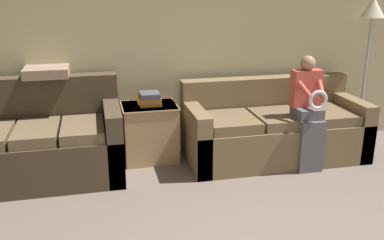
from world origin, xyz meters
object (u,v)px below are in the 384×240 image
couch_main (273,130)px  child_left_seated (308,109)px  throw_pillow (47,71)px  floor_lamp (371,24)px  book_stack (149,99)px  couch_side (40,144)px  side_shelf (150,132)px

couch_main → child_left_seated: 0.54m
throw_pillow → floor_lamp: bearing=-1.9°
book_stack → floor_lamp: bearing=-0.3°
couch_main → throw_pillow: size_ratio=4.49×
couch_side → book_stack: (1.16, 0.21, 0.36)m
couch_main → couch_side: 2.53m
couch_main → book_stack: size_ratio=7.75×
side_shelf → throw_pillow: bearing=173.7°
couch_side → book_stack: size_ratio=6.33×
couch_main → side_shelf: size_ratio=3.13×
child_left_seated → floor_lamp: floor_lamp is taller
child_left_seated → throw_pillow: child_left_seated is taller
couch_side → book_stack: 1.23m
couch_main → child_left_seated: child_left_seated is taller
couch_main → couch_side: couch_side is taller
child_left_seated → floor_lamp: bearing=29.5°
couch_main → throw_pillow: throw_pillow is taller
child_left_seated → throw_pillow: size_ratio=2.70×
couch_side → book_stack: couch_side is taller
side_shelf → throw_pillow: 1.27m
side_shelf → couch_main: bearing=-9.9°
couch_side → throw_pillow: 0.77m
couch_side → child_left_seated: child_left_seated is taller
couch_side → side_shelf: 1.17m
side_shelf → book_stack: bearing=43.3°
couch_main → floor_lamp: size_ratio=1.13×
throw_pillow → couch_main: bearing=-8.4°
couch_side → child_left_seated: 2.80m
floor_lamp → couch_main: bearing=-169.6°
couch_main → book_stack: bearing=169.9°
couch_main → child_left_seated: size_ratio=1.66×
floor_lamp → child_left_seated: bearing=-150.5°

